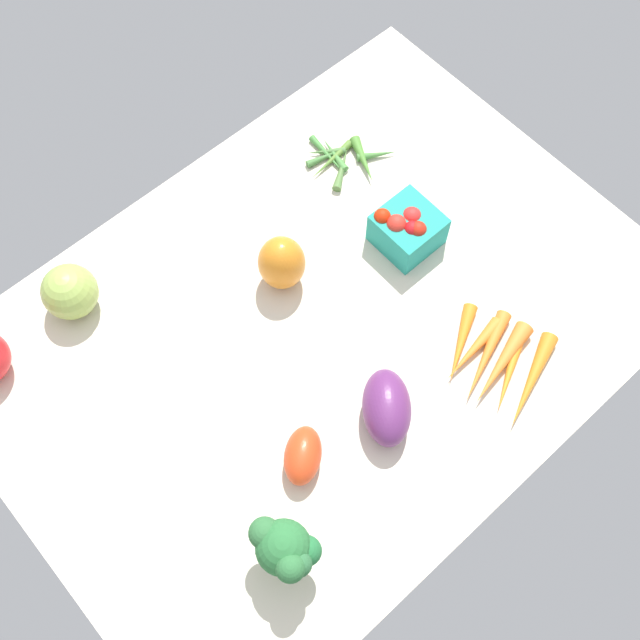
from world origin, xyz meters
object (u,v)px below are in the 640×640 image
Objects in this scene: okra_pile at (344,159)px; carrot_bunch at (497,363)px; broccoli_head at (286,550)px; roma_tomato at (303,456)px; heirloom_tomato_green at (70,292)px; bell_pepper_orange at (282,263)px; berry_basket at (407,228)px; eggplant at (387,408)px.

okra_pile is 0.76× the size of carrot_bunch.
roma_tomato is at bearing 40.31° from broccoli_head.
broccoli_head reaches higher than okra_pile.
broccoli_head reaches higher than heirloom_tomato_green.
berry_basket is (19.64, -7.94, -1.36)cm from bell_pepper_orange.
broccoli_head is at bearing -179.16° from carrot_bunch.
broccoli_head is 25.45cm from eggplant.
bell_pepper_orange is at bearing -155.46° from okra_pile.
berry_basket is at bearing -10.60° from eggplant.
eggplant is 0.59× the size of carrot_bunch.
broccoli_head is at bearing -90.68° from heirloom_tomato_green.
bell_pepper_orange is 1.19× the size of roma_tomato.
bell_pepper_orange is 25.63cm from okra_pile.
bell_pepper_orange is 44.06cm from broccoli_head.
bell_pepper_orange is 1.18× the size of heirloom_tomato_green.
heirloom_tomato_green is 51.66cm from eggplant.
berry_basket is (47.08, -26.12, -0.57)cm from heirloom_tomato_green.
berry_basket is 1.08× the size of roma_tomato.
bell_pepper_orange is 0.68× the size of okra_pile.
eggplant is at bearing 128.45° from roma_tomato.
berry_basket is 30.60cm from eggplant.
roma_tomato is 0.74× the size of eggplant.
bell_pepper_orange is 30.36cm from roma_tomato.
roma_tomato is at bearing -124.99° from bell_pepper_orange.
broccoli_head is 1.34× the size of roma_tomato.
carrot_bunch is at bearing -101.55° from berry_basket.
roma_tomato reaches higher than carrot_bunch.
broccoli_head reaches higher than eggplant.
heirloom_tomato_green is 0.58× the size of okra_pile.
roma_tomato is (-17.35, -24.79, -2.49)cm from bell_pepper_orange.
broccoli_head is 67.97cm from okra_pile.
bell_pepper_orange is 28.00cm from eggplant.
carrot_bunch is (42.53, 0.62, -6.43)cm from broccoli_head.
heirloom_tomato_green is at bearing 66.50° from eggplant.
roma_tomato is at bearing 117.06° from eggplant.
eggplant is at bearing 14.22° from broccoli_head.
heirloom_tomato_green is 0.93× the size of berry_basket.
eggplant is (23.72, -45.89, -0.82)cm from heirloom_tomato_green.
berry_basket is 25.96cm from carrot_bunch.
eggplant is (-23.36, -19.76, -0.24)cm from berry_basket.
okra_pile is at bearing 78.99° from carrot_bunch.
eggplant is at bearing 163.04° from carrot_bunch.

